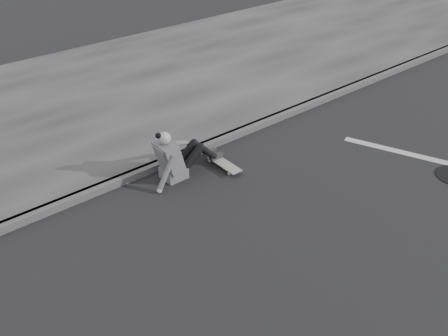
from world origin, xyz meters
The scene contains 5 objects.
ground centered at (0.00, 0.00, 0.00)m, with size 80.00×80.00×0.00m, color black.
curb centered at (0.00, 2.58, 0.06)m, with size 24.00×0.16×0.12m, color #434343.
sidewalk centered at (0.00, 5.60, 0.06)m, with size 24.00×6.00×0.12m, color #353535.
skateboard centered at (-0.51, 1.94, 0.07)m, with size 0.20×0.78×0.09m.
seated_woman centered at (-1.25, 2.19, 0.36)m, with size 1.38×0.46×0.88m.
Camera 1 is at (-4.91, -3.47, 4.45)m, focal length 40.00 mm.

